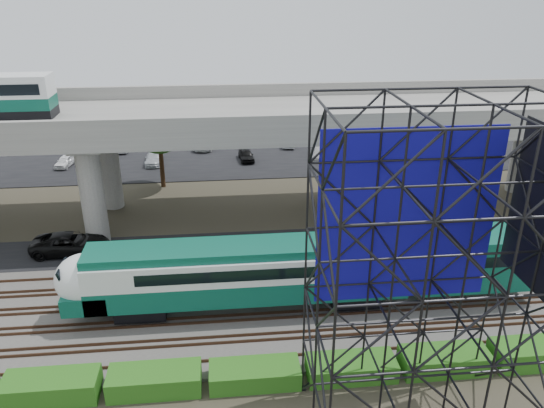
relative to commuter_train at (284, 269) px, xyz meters
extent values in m
plane|color=#474233|center=(-3.25, -2.00, -2.88)|extent=(140.00, 140.00, 0.00)
cube|color=slate|center=(-3.25, 0.00, -2.78)|extent=(90.00, 12.00, 0.20)
cube|color=black|center=(-3.25, 8.50, -2.84)|extent=(90.00, 5.00, 0.08)
cube|color=black|center=(-3.25, 32.00, -2.84)|extent=(90.00, 18.00, 0.08)
cube|color=#496379|center=(-3.25, 54.00, -2.87)|extent=(140.00, 40.00, 0.03)
cube|color=#472D1E|center=(-3.25, -4.72, -2.60)|extent=(90.00, 0.08, 0.16)
cube|color=#472D1E|center=(-3.25, -3.28, -2.60)|extent=(90.00, 0.08, 0.16)
cube|color=#472D1E|center=(-3.25, -2.72, -2.60)|extent=(90.00, 0.08, 0.16)
cube|color=#472D1E|center=(-3.25, -1.28, -2.60)|extent=(90.00, 0.08, 0.16)
cube|color=#472D1E|center=(-3.25, -0.72, -2.60)|extent=(90.00, 0.08, 0.16)
cube|color=#472D1E|center=(-3.25, 0.72, -2.60)|extent=(90.00, 0.08, 0.16)
cube|color=#472D1E|center=(-3.25, 1.28, -2.60)|extent=(90.00, 0.08, 0.16)
cube|color=#472D1E|center=(-3.25, 2.72, -2.60)|extent=(90.00, 0.08, 0.16)
cube|color=#472D1E|center=(-3.25, 3.28, -2.60)|extent=(90.00, 0.08, 0.16)
cube|color=#472D1E|center=(-3.25, 4.72, -2.60)|extent=(90.00, 0.08, 0.16)
cube|color=black|center=(-8.62, 0.00, -2.07)|extent=(3.00, 2.20, 0.90)
cube|color=black|center=(4.38, 0.00, -2.07)|extent=(3.00, 2.20, 0.90)
cube|color=#0B513E|center=(-2.12, 0.00, -0.92)|extent=(19.00, 3.00, 1.40)
cube|color=silver|center=(-2.12, 0.00, 0.53)|extent=(19.00, 3.00, 1.50)
cube|color=#0B513E|center=(-2.12, 0.00, 1.53)|extent=(19.00, 2.60, 0.50)
cube|color=black|center=(-1.12, 0.00, 0.58)|extent=(15.00, 3.06, 0.70)
ellipsoid|color=silver|center=(-11.62, 0.00, -0.02)|extent=(3.60, 3.00, 3.20)
cube|color=#0B513E|center=(-11.62, 0.00, -1.07)|extent=(2.60, 3.00, 1.10)
cube|color=black|center=(-12.72, 0.00, 0.48)|extent=(0.48, 2.00, 1.09)
cube|color=#0B513E|center=(11.88, 0.00, 0.08)|extent=(8.00, 3.00, 3.40)
cube|color=#9E9B93|center=(-3.25, 14.00, 5.72)|extent=(80.00, 12.00, 1.20)
cube|color=#9E9B93|center=(-3.25, 8.25, 6.87)|extent=(80.00, 0.50, 1.10)
cube|color=#9E9B93|center=(-3.25, 19.75, 6.87)|extent=(80.00, 0.50, 1.10)
cylinder|color=#9E9B93|center=(-13.25, 10.50, 1.12)|extent=(1.80, 1.80, 8.00)
cylinder|color=#9E9B93|center=(-13.25, 17.50, 1.12)|extent=(1.80, 1.80, 8.00)
cube|color=#9E9B93|center=(-13.25, 14.00, 4.82)|extent=(2.40, 9.00, 0.60)
cylinder|color=#9E9B93|center=(6.75, 10.50, 1.12)|extent=(1.80, 1.80, 8.00)
cylinder|color=#9E9B93|center=(6.75, 17.50, 1.12)|extent=(1.80, 1.80, 8.00)
cube|color=#9E9B93|center=(6.75, 14.00, 4.82)|extent=(2.40, 9.00, 0.60)
cylinder|color=#9E9B93|center=(24.75, 17.50, 1.12)|extent=(1.80, 1.80, 8.00)
cube|color=#100C89|center=(4.60, -6.95, 6.42)|extent=(8.10, 0.08, 8.25)
cube|color=#235D15|center=(-12.25, -6.30, -2.28)|extent=(4.60, 1.80, 1.20)
cube|color=#235D15|center=(-7.25, -6.30, -2.31)|extent=(4.60, 1.80, 1.15)
cube|color=#235D15|center=(-2.25, -6.30, -2.37)|extent=(4.60, 1.80, 1.03)
cube|color=#235D15|center=(2.75, -6.30, -2.38)|extent=(4.60, 1.80, 1.01)
cube|color=#235D15|center=(7.75, -6.30, -2.32)|extent=(4.60, 1.80, 1.12)
cube|color=#235D15|center=(12.75, -6.30, -2.28)|extent=(4.60, 1.80, 1.20)
cylinder|color=#382314|center=(10.75, 10.50, -0.48)|extent=(0.44, 0.44, 4.80)
ellipsoid|color=#235D15|center=(10.75, 10.50, 2.72)|extent=(4.94, 4.94, 4.18)
cylinder|color=#382314|center=(-9.25, 22.00, -0.48)|extent=(0.44, 0.44, 4.80)
ellipsoid|color=#235D15|center=(-9.25, 22.00, 2.72)|extent=(4.94, 4.94, 4.18)
imported|color=black|center=(-14.90, 8.72, -2.02)|extent=(5.67, 2.74, 1.56)
imported|color=white|center=(-20.31, 29.00, -2.22)|extent=(1.95, 3.58, 1.16)
imported|color=gray|center=(-15.01, 34.00, -2.21)|extent=(1.51, 3.70, 1.19)
imported|color=#B9BDC1|center=(-10.85, 29.00, -2.19)|extent=(1.80, 4.26, 1.23)
imported|color=white|center=(-5.29, 34.00, -2.17)|extent=(3.13, 4.94, 1.27)
imported|color=black|center=(-0.66, 29.00, -2.17)|extent=(1.83, 3.82, 1.26)
imported|color=#A2A6AA|center=(4.80, 34.00, -2.15)|extent=(1.90, 4.10, 1.30)
imported|color=silver|center=(7.62, 29.00, -2.24)|extent=(2.16, 4.05, 1.12)
imported|color=#A8AAAF|center=(15.66, 34.00, -2.18)|extent=(2.35, 4.63, 1.25)
camera|label=1|loc=(-3.54, -27.55, 16.28)|focal=35.00mm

